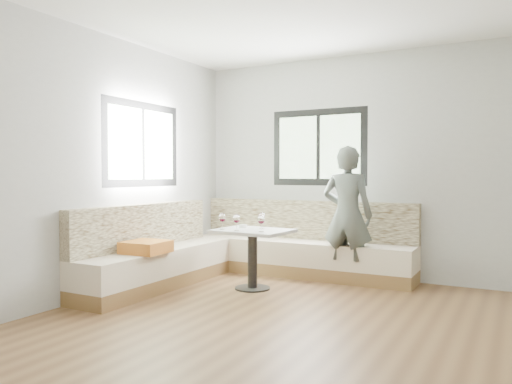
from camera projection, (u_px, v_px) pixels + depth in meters
room at (306, 160)px, 4.00m from camera, size 5.01×5.01×2.81m
banquette at (240, 253)px, 6.12m from camera, size 2.90×2.80×0.95m
table at (252, 244)px, 5.63m from camera, size 0.86×0.69×0.67m
person at (347, 215)px, 5.90m from camera, size 0.60×0.40×1.63m
olive_ramekin at (243, 226)px, 5.80m from camera, size 0.09×0.09×0.04m
wine_glass_a at (222, 218)px, 5.62m from camera, size 0.08×0.08×0.19m
wine_glass_b at (237, 219)px, 5.48m from camera, size 0.08×0.08×0.19m
wine_glass_c at (261, 220)px, 5.38m from camera, size 0.08×0.08×0.19m
wine_glass_d at (262, 217)px, 5.71m from camera, size 0.08×0.08×0.19m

